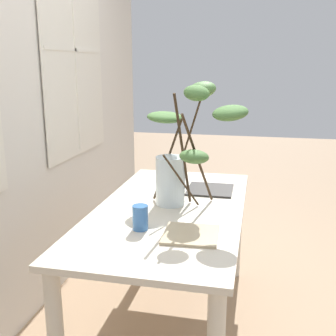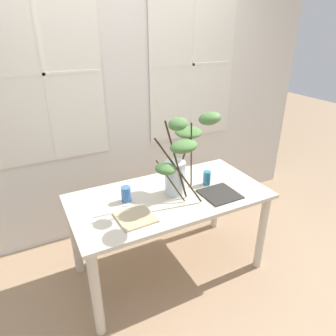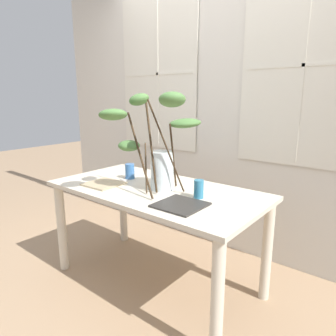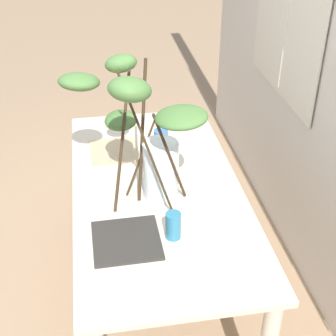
# 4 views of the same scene
# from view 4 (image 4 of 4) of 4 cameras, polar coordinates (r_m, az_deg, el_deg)

# --- Properties ---
(ground) EXTENTS (14.00, 14.00, 0.00)m
(ground) POSITION_cam_4_polar(r_m,az_deg,el_deg) (2.87, -1.09, -14.75)
(ground) COLOR #9E7F60
(dining_table) EXTENTS (1.57, 0.80, 0.76)m
(dining_table) POSITION_cam_4_polar(r_m,az_deg,el_deg) (2.43, -1.25, -4.58)
(dining_table) COLOR beige
(dining_table) RESTS_ON ground
(vase_with_branches) EXTENTS (0.59, 0.65, 0.69)m
(vase_with_branches) POSITION_cam_4_polar(r_m,az_deg,el_deg) (2.12, -2.67, 3.79)
(vase_with_branches) COLOR silver
(vase_with_branches) RESTS_ON dining_table
(drinking_glass_blue_left) EXTENTS (0.07, 0.07, 0.12)m
(drinking_glass_blue_left) POSITION_cam_4_polar(r_m,az_deg,el_deg) (2.61, -0.81, 3.19)
(drinking_glass_blue_left) COLOR #386BAD
(drinking_glass_blue_left) RESTS_ON dining_table
(drinking_glass_blue_right) EXTENTS (0.06, 0.06, 0.12)m
(drinking_glass_blue_right) POSITION_cam_4_polar(r_m,az_deg,el_deg) (2.04, 0.61, -6.66)
(drinking_glass_blue_right) COLOR teal
(drinking_glass_blue_right) RESTS_ON dining_table
(plate_square_left) EXTENTS (0.26, 0.26, 0.01)m
(plate_square_left) POSITION_cam_4_polar(r_m,az_deg,el_deg) (2.64, -6.22, 1.98)
(plate_square_left) COLOR tan
(plate_square_left) RESTS_ON dining_table
(plate_square_right) EXTENTS (0.28, 0.28, 0.01)m
(plate_square_right) POSITION_cam_4_polar(r_m,az_deg,el_deg) (2.06, -4.82, -8.32)
(plate_square_right) COLOR #2D2B28
(plate_square_right) RESTS_ON dining_table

